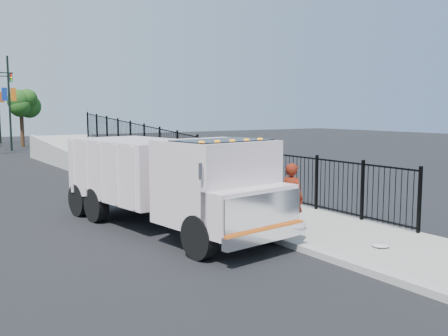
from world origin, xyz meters
TOP-DOWN VIEW (x-y plane):
  - ground at (0.00, 0.00)m, footprint 120.00×120.00m
  - sidewalk at (1.93, -2.00)m, footprint 3.55×12.00m
  - curb at (0.00, -2.00)m, footprint 0.30×12.00m
  - ramp at (2.12, 16.00)m, footprint 3.95×24.06m
  - iron_fence at (3.55, 12.00)m, footprint 0.10×28.00m
  - truck at (-1.77, 2.45)m, footprint 3.62×8.34m
  - worker at (0.72, 0.00)m, footprint 0.59×0.78m
  - debris at (1.52, -2.38)m, footprint 0.43×0.43m
  - light_pole_1 at (-0.39, 35.32)m, footprint 3.77×0.22m
  - tree_1 at (1.70, 39.64)m, footprint 2.05×2.05m

SIDE VIEW (x-z plane):
  - ground at x=0.00m, z-range 0.00..0.00m
  - ramp at x=2.12m, z-range -1.60..1.60m
  - sidewalk at x=1.93m, z-range 0.00..0.12m
  - curb at x=0.00m, z-range 0.00..0.16m
  - debris at x=1.52m, z-range 0.12..0.23m
  - iron_fence at x=3.55m, z-range 0.00..1.80m
  - worker at x=0.72m, z-range 0.12..2.04m
  - truck at x=-1.77m, z-range 0.17..2.94m
  - tree_1 at x=1.70m, z-range 1.38..6.40m
  - light_pole_1 at x=-0.39m, z-range 0.36..8.36m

